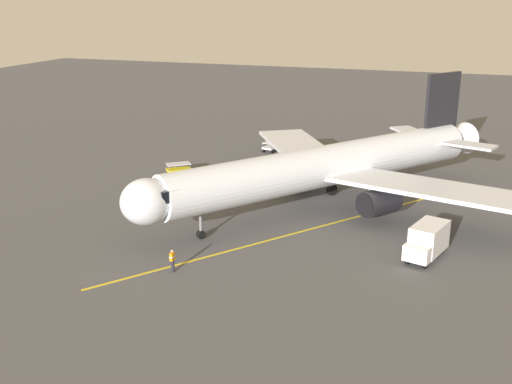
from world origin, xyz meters
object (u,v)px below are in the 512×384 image
(baggage_cart_starboard_side, at_px, (272,146))
(airplane, at_px, (330,166))
(baggage_cart_portside, at_px, (179,169))
(ground_crew_marshaller, at_px, (172,260))
(box_truck_near_nose, at_px, (427,241))

(baggage_cart_starboard_side, bearing_deg, airplane, 121.82)
(airplane, height_order, baggage_cart_portside, airplane)
(ground_crew_marshaller, bearing_deg, box_truck_near_nose, -153.31)
(box_truck_near_nose, bearing_deg, airplane, -43.35)
(airplane, bearing_deg, baggage_cart_starboard_side, -58.18)
(ground_crew_marshaller, relative_size, baggage_cart_portside, 0.59)
(airplane, xyz_separation_m, baggage_cart_starboard_side, (11.72, -18.90, -3.35))
(airplane, relative_size, baggage_cart_portside, 12.00)
(ground_crew_marshaller, bearing_deg, baggage_cart_starboard_side, -83.25)
(box_truck_near_nose, height_order, baggage_cart_starboard_side, box_truck_near_nose)
(ground_crew_marshaller, bearing_deg, airplane, -112.71)
(airplane, xyz_separation_m, ground_crew_marshaller, (7.40, 17.67, -3.12))
(ground_crew_marshaller, height_order, box_truck_near_nose, box_truck_near_nose)
(baggage_cart_portside, height_order, baggage_cart_starboard_side, same)
(box_truck_near_nose, bearing_deg, baggage_cart_starboard_side, -52.65)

